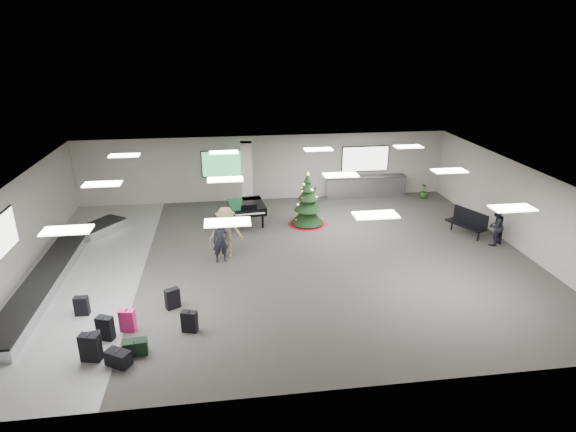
{
  "coord_description": "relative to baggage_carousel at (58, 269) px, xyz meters",
  "views": [
    {
      "loc": [
        -2.02,
        -15.78,
        7.74
      ],
      "look_at": [
        0.28,
        1.0,
        1.32
      ],
      "focal_mm": 30.0,
      "sensor_mm": 36.0,
      "label": 1
    }
  ],
  "objects": [
    {
      "name": "suitcase_1",
      "position": [
        2.45,
        -4.12,
        0.12
      ],
      "size": [
        0.49,
        0.36,
        0.69
      ],
      "rotation": [
        0.0,
        0.0,
        -0.33
      ],
      "color": "black",
      "rests_on": "ground"
    },
    {
      "name": "traveler_bench",
      "position": [
        16.14,
        0.31,
        0.57
      ],
      "size": [
        0.94,
        0.87,
        1.56
      ],
      "primitive_type": "imported",
      "rotation": [
        0.0,
        0.0,
        3.6
      ],
      "color": "black",
      "rests_on": "ground"
    },
    {
      "name": "suitcase_7",
      "position": [
        4.67,
        -4.05,
        0.1
      ],
      "size": [
        0.48,
        0.35,
        0.64
      ],
      "rotation": [
        0.0,
        0.0,
        -0.31
      ],
      "color": "black",
      "rests_on": "ground"
    },
    {
      "name": "black_duffel",
      "position": [
        2.98,
        -5.3,
        -0.01
      ],
      "size": [
        0.7,
        0.6,
        0.42
      ],
      "rotation": [
        0.0,
        0.0,
        -0.54
      ],
      "color": "black",
      "rests_on": "ground"
    },
    {
      "name": "green_duffel",
      "position": [
        3.34,
        -4.91,
        -0.01
      ],
      "size": [
        0.64,
        0.36,
        0.43
      ],
      "rotation": [
        0.0,
        0.0,
        0.1
      ],
      "color": "black",
      "rests_on": "ground"
    },
    {
      "name": "room_envelope",
      "position": [
        7.46,
        0.75,
        2.12
      ],
      "size": [
        18.02,
        14.02,
        3.21
      ],
      "color": "#9E9990",
      "rests_on": "ground"
    },
    {
      "name": "suitcase_0",
      "position": [
        2.3,
        -4.92,
        0.15
      ],
      "size": [
        0.51,
        0.36,
        0.74
      ],
      "rotation": [
        0.0,
        0.0,
        0.24
      ],
      "color": "black",
      "rests_on": "ground"
    },
    {
      "name": "suitcase_8",
      "position": [
        1.49,
        -2.77,
        0.08
      ],
      "size": [
        0.41,
        0.24,
        0.61
      ],
      "rotation": [
        0.0,
        0.0,
        -0.04
      ],
      "color": "black",
      "rests_on": "ground"
    },
    {
      "name": "grand_piano",
      "position": [
        6.71,
        3.84,
        0.56
      ],
      "size": [
        1.64,
        2.02,
        1.08
      ],
      "rotation": [
        0.0,
        0.0,
        0.1
      ],
      "color": "black",
      "rests_on": "ground"
    },
    {
      "name": "service_counter",
      "position": [
        12.84,
        6.73,
        0.33
      ],
      "size": [
        4.05,
        0.65,
        1.08
      ],
      "color": "silver",
      "rests_on": "ground"
    },
    {
      "name": "bench",
      "position": [
        15.57,
        1.34,
        0.38
      ],
      "size": [
        1.19,
        1.75,
        1.06
      ],
      "rotation": [
        0.0,
        0.0,
        0.41
      ],
      "color": "black",
      "rests_on": "ground"
    },
    {
      "name": "potted_plant_left",
      "position": [
        10.02,
        6.09,
        0.2
      ],
      "size": [
        0.55,
        0.58,
        0.82
      ],
      "primitive_type": "imported",
      "rotation": [
        0.0,
        0.0,
        1.0
      ],
      "color": "#1C4215",
      "rests_on": "ground"
    },
    {
      "name": "christmas_tree",
      "position": [
        9.29,
        3.43,
        0.6
      ],
      "size": [
        1.67,
        1.67,
        2.38
      ],
      "color": "maroon",
      "rests_on": "ground"
    },
    {
      "name": "baggage_carousel",
      "position": [
        0.0,
        0.0,
        0.0
      ],
      "size": [
        2.28,
        9.71,
        0.43
      ],
      "color": "silver",
      "rests_on": "ground"
    },
    {
      "name": "potted_plant_right",
      "position": [
        15.73,
        6.17,
        0.16
      ],
      "size": [
        0.54,
        0.54,
        0.74
      ],
      "primitive_type": "imported",
      "rotation": [
        0.0,
        0.0,
        1.95
      ],
      "color": "#1C4215",
      "rests_on": "ground"
    },
    {
      "name": "traveler_b",
      "position": [
        5.78,
        0.62,
        0.76
      ],
      "size": [
        1.27,
        0.76,
        1.94
      ],
      "primitive_type": "imported",
      "rotation": [
        0.0,
        0.0,
        -0.03
      ],
      "color": "#92775A",
      "rests_on": "ground"
    },
    {
      "name": "navy_suitcase",
      "position": [
        2.44,
        -4.07,
        0.11
      ],
      "size": [
        0.49,
        0.4,
        0.67
      ],
      "rotation": [
        0.0,
        0.0,
        -0.44
      ],
      "color": "black",
      "rests_on": "ground"
    },
    {
      "name": "ground",
      "position": [
        7.84,
        0.08,
        -0.21
      ],
      "size": [
        18.0,
        18.0,
        0.0
      ],
      "primitive_type": "plane",
      "color": "#393634",
      "rests_on": "ground"
    },
    {
      "name": "traveler_a",
      "position": [
        5.57,
        0.27,
        0.57
      ],
      "size": [
        0.63,
        0.48,
        1.57
      ],
      "primitive_type": "imported",
      "rotation": [
        0.0,
        0.0,
        0.19
      ],
      "color": "black",
      "rests_on": "ground"
    },
    {
      "name": "pink_suitcase",
      "position": [
        2.97,
        -3.79,
        0.11
      ],
      "size": [
        0.45,
        0.3,
        0.66
      ],
      "rotation": [
        0.0,
        0.0,
        -0.17
      ],
      "color": "#D21B61",
      "rests_on": "ground"
    },
    {
      "name": "suitcase_3",
      "position": [
        4.1,
        -2.74,
        0.1
      ],
      "size": [
        0.48,
        0.4,
        0.65
      ],
      "rotation": [
        0.0,
        0.0,
        0.49
      ],
      "color": "black",
      "rests_on": "ground"
    },
    {
      "name": "suitcase_5",
      "position": [
        2.28,
        -5.0,
        0.16
      ],
      "size": [
        0.54,
        0.38,
        0.77
      ],
      "rotation": [
        0.0,
        0.0,
        -0.23
      ],
      "color": "black",
      "rests_on": "ground"
    }
  ]
}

